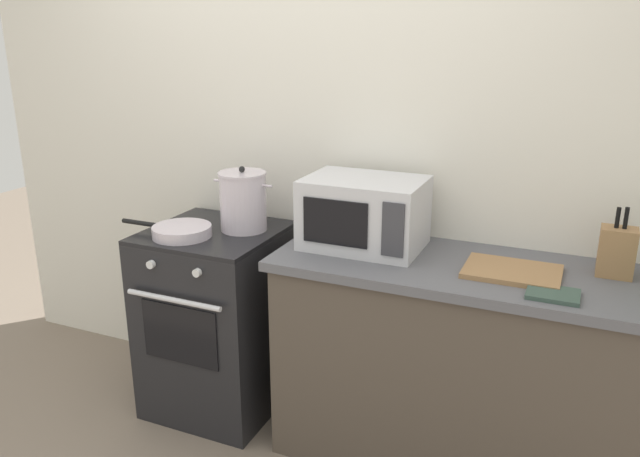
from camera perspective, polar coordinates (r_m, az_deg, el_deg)
back_wall at (r=2.92m, az=4.73°, el=6.47°), size 4.40×0.10×2.50m
lower_cabinet_right at (r=2.76m, az=13.96°, el=-12.85°), size 1.64×0.56×0.88m
countertop_right at (r=2.56m, az=14.72°, el=-3.93°), size 1.70×0.60×0.04m
stove at (r=3.13m, az=-9.37°, el=-8.19°), size 0.60×0.64×0.92m
stock_pot at (r=2.92m, az=-7.04°, el=2.50°), size 0.31×0.22×0.30m
frying_pan at (r=2.90m, az=-12.61°, el=-0.23°), size 0.47×0.27×0.05m
microwave at (r=2.68m, az=4.06°, el=1.44°), size 0.50×0.37×0.30m
cutting_board at (r=2.52m, az=17.17°, el=-3.78°), size 0.36×0.26×0.02m
knife_block at (r=2.61m, az=25.50°, el=-1.91°), size 0.13×0.10×0.27m
oven_mitt at (r=2.36m, az=20.54°, el=-5.64°), size 0.18×0.14×0.02m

